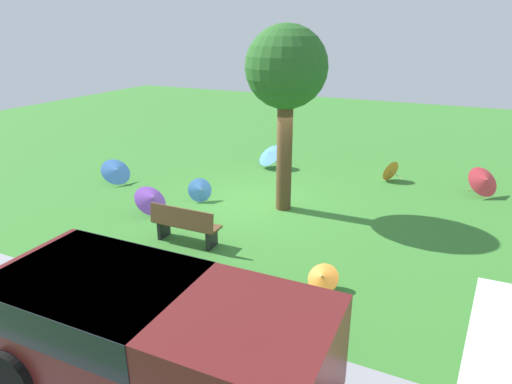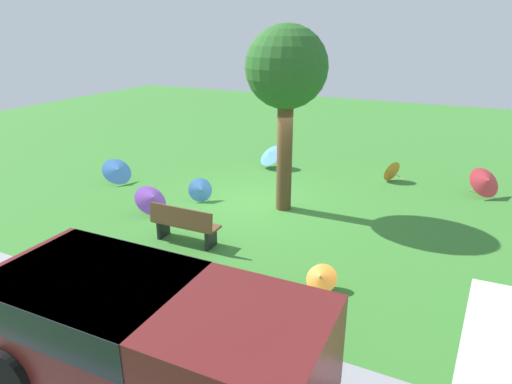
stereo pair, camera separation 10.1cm
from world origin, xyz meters
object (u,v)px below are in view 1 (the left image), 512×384
(parasol_red_0, at_px, (485,181))
(parasol_blue_2, at_px, (269,154))
(van_dark, at_px, (146,328))
(shade_tree, at_px, (286,72))
(parasol_blue_0, at_px, (200,190))
(parasol_blue_1, at_px, (116,171))
(parasol_orange_2, at_px, (389,170))
(park_bench, at_px, (185,224))
(parasol_purple_0, at_px, (152,199))
(parasol_orange_1, at_px, (322,277))

(parasol_red_0, xyz_separation_m, parasol_blue_2, (6.69, 0.11, -0.00))
(van_dark, xyz_separation_m, shade_tree, (0.77, -6.63, 2.67))
(parasol_blue_0, relative_size, parasol_blue_2, 0.67)
(parasol_blue_1, distance_m, parasol_orange_2, 8.58)
(park_bench, height_order, parasol_blue_0, park_bench)
(park_bench, bearing_deg, parasol_purple_0, -30.29)
(van_dark, xyz_separation_m, parasol_blue_1, (6.23, -6.26, -0.50))
(parasol_purple_0, distance_m, parasol_orange_2, 7.46)
(parasol_blue_0, bearing_deg, parasol_blue_1, -2.83)
(parasol_red_0, height_order, parasol_orange_2, parasol_red_0)
(parasol_blue_1, bearing_deg, parasol_orange_1, 158.48)
(parasol_red_0, bearing_deg, parasol_blue_2, 0.96)
(parasol_blue_0, distance_m, parasol_blue_2, 3.75)
(parasol_purple_0, xyz_separation_m, parasol_blue_2, (-1.06, -5.08, 0.05))
(parasol_purple_0, distance_m, parasol_orange_1, 5.29)
(shade_tree, bearing_deg, parasol_blue_0, 13.14)
(parasol_orange_1, xyz_separation_m, parasol_orange_2, (0.03, -6.99, 0.07))
(parasol_blue_0, bearing_deg, parasol_orange_2, -136.93)
(parasol_blue_1, relative_size, parasol_blue_2, 0.96)
(shade_tree, height_order, parasol_blue_0, shade_tree)
(van_dark, height_order, parasol_orange_2, van_dark)
(parasol_orange_2, bearing_deg, parasol_blue_2, 6.07)
(van_dark, height_order, shade_tree, shade_tree)
(parasol_orange_1, bearing_deg, parasol_blue_0, -32.60)
(parasol_purple_0, height_order, parasol_orange_1, parasol_purple_0)
(parasol_purple_0, bearing_deg, parasol_orange_2, -132.48)
(parasol_purple_0, relative_size, parasol_blue_2, 0.87)
(shade_tree, distance_m, parasol_orange_1, 5.21)
(parasol_blue_1, bearing_deg, parasol_red_0, -160.40)
(parasol_red_0, bearing_deg, parasol_orange_1, 68.15)
(parasol_blue_1, height_order, parasol_orange_2, parasol_blue_1)
(park_bench, distance_m, parasol_orange_1, 3.42)
(parasol_blue_0, bearing_deg, parasol_blue_2, -96.85)
(parasol_orange_2, relative_size, parasol_blue_2, 0.63)
(van_dark, bearing_deg, park_bench, -62.31)
(parasol_red_0, height_order, parasol_orange_1, parasol_red_0)
(van_dark, relative_size, parasol_red_0, 3.90)
(van_dark, bearing_deg, parasol_orange_1, -113.42)
(van_dark, relative_size, shade_tree, 0.98)
(van_dark, height_order, parasol_blue_0, van_dark)
(shade_tree, relative_size, parasol_blue_2, 4.06)
(parasol_red_0, relative_size, parasol_orange_2, 1.62)
(van_dark, distance_m, parasol_red_0, 10.75)
(parasol_blue_1, height_order, parasol_orange_1, parasol_blue_1)
(parasol_red_0, xyz_separation_m, parasol_purple_0, (7.75, 5.19, -0.05))
(parasol_red_0, height_order, parasol_purple_0, parasol_red_0)
(van_dark, height_order, parasol_blue_1, van_dark)
(parasol_blue_0, bearing_deg, park_bench, 114.78)
(van_dark, distance_m, parasol_purple_0, 6.01)
(parasol_blue_0, relative_size, parasol_orange_2, 1.06)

